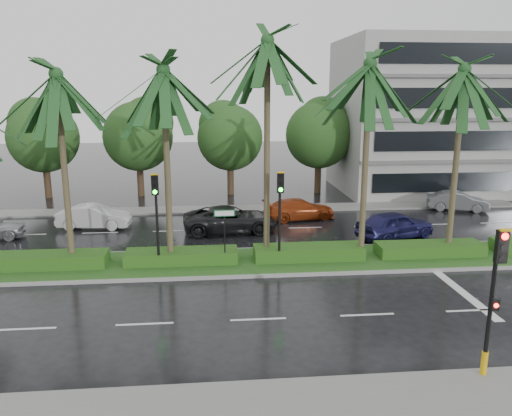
{
  "coord_description": "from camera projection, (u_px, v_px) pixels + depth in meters",
  "views": [
    {
      "loc": [
        -1.61,
        -21.36,
        7.94
      ],
      "look_at": [
        0.53,
        1.5,
        2.57
      ],
      "focal_mm": 35.0,
      "sensor_mm": 36.0,
      "label": 1
    }
  ],
  "objects": [
    {
      "name": "ground",
      "position": [
        248.0,
        271.0,
        22.66
      ],
      "size": [
        120.0,
        120.0,
        0.0
      ],
      "primitive_type": "plane",
      "color": "black",
      "rests_on": "ground"
    },
    {
      "name": "near_sidewalk",
      "position": [
        278.0,
        407.0,
        12.76
      ],
      "size": [
        40.0,
        2.4,
        0.12
      ],
      "primitive_type": "cube",
      "color": "slate",
      "rests_on": "ground"
    },
    {
      "name": "far_sidewalk",
      "position": [
        234.0,
        209.0,
        34.28
      ],
      "size": [
        40.0,
        2.0,
        0.12
      ],
      "primitive_type": "cube",
      "color": "slate",
      "rests_on": "ground"
    },
    {
      "name": "median",
      "position": [
        246.0,
        262.0,
        23.61
      ],
      "size": [
        36.0,
        4.0,
        0.15
      ],
      "color": "gray",
      "rests_on": "ground"
    },
    {
      "name": "hedge",
      "position": [
        246.0,
        254.0,
        23.53
      ],
      "size": [
        35.2,
        1.4,
        0.6
      ],
      "color": "#1B4513",
      "rests_on": "median"
    },
    {
      "name": "lane_markings",
      "position": [
        315.0,
        272.0,
        22.52
      ],
      "size": [
        34.0,
        13.06,
        0.01
      ],
      "color": "silver",
      "rests_on": "ground"
    },
    {
      "name": "palm_row",
      "position": [
        217.0,
        85.0,
        21.66
      ],
      "size": [
        26.3,
        4.2,
        10.76
      ],
      "color": "#483F29",
      "rests_on": "median"
    },
    {
      "name": "signal_near",
      "position": [
        494.0,
        297.0,
        13.53
      ],
      "size": [
        0.34,
        0.45,
        4.36
      ],
      "color": "black",
      "rests_on": "near_sidewalk"
    },
    {
      "name": "signal_median_left",
      "position": [
        156.0,
        207.0,
        21.91
      ],
      "size": [
        0.34,
        0.42,
        4.36
      ],
      "color": "black",
      "rests_on": "median"
    },
    {
      "name": "signal_median_right",
      "position": [
        280.0,
        204.0,
        22.4
      ],
      "size": [
        0.34,
        0.42,
        4.36
      ],
      "color": "black",
      "rests_on": "median"
    },
    {
      "name": "street_sign",
      "position": [
        225.0,
        223.0,
        22.55
      ],
      "size": [
        0.95,
        0.09,
        2.6
      ],
      "color": "black",
      "rests_on": "median"
    },
    {
      "name": "bg_trees",
      "position": [
        223.0,
        133.0,
        38.57
      ],
      "size": [
        33.05,
        5.27,
        7.61
      ],
      "color": "#352218",
      "rests_on": "ground"
    },
    {
      "name": "building",
      "position": [
        440.0,
        116.0,
        40.29
      ],
      "size": [
        16.0,
        10.0,
        12.0
      ],
      "primitive_type": "cube",
      "color": "gray",
      "rests_on": "ground"
    },
    {
      "name": "car_white",
      "position": [
        94.0,
        217.0,
        29.58
      ],
      "size": [
        1.78,
        4.33,
        1.39
      ],
      "primitive_type": "imported",
      "rotation": [
        0.0,
        0.0,
        1.5
      ],
      "color": "#B5B5B5",
      "rests_on": "ground"
    },
    {
      "name": "car_darkgrey",
      "position": [
        230.0,
        219.0,
        28.76
      ],
      "size": [
        2.78,
        5.53,
        1.5
      ],
      "primitive_type": "imported",
      "rotation": [
        0.0,
        0.0,
        1.62
      ],
      "color": "black",
      "rests_on": "ground"
    },
    {
      "name": "car_red",
      "position": [
        299.0,
        209.0,
        31.65
      ],
      "size": [
        2.62,
        4.8,
        1.32
      ],
      "primitive_type": "imported",
      "rotation": [
        0.0,
        0.0,
        1.75
      ],
      "color": "#8F310F",
      "rests_on": "ground"
    },
    {
      "name": "car_blue",
      "position": [
        395.0,
        225.0,
        27.49
      ],
      "size": [
        3.3,
        4.85,
        1.53
      ],
      "primitive_type": "imported",
      "rotation": [
        0.0,
        0.0,
        1.94
      ],
      "color": "#1A194B",
      "rests_on": "ground"
    },
    {
      "name": "car_grey",
      "position": [
        458.0,
        201.0,
        34.01
      ],
      "size": [
        2.53,
        4.19,
        1.3
      ],
      "primitive_type": "imported",
      "rotation": [
        0.0,
        0.0,
        1.26
      ],
      "color": "#58595D",
      "rests_on": "ground"
    }
  ]
}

